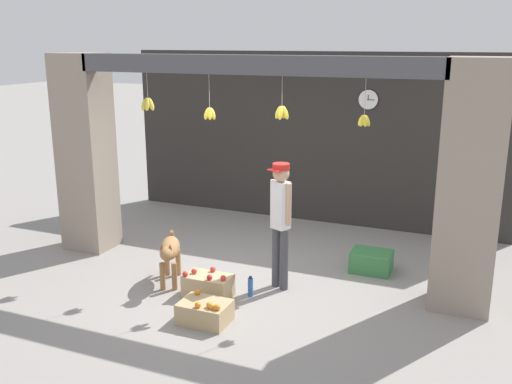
# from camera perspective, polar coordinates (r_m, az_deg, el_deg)

# --- Properties ---
(ground_plane) EXTENTS (60.00, 60.00, 0.00)m
(ground_plane) POSITION_cam_1_polar(r_m,az_deg,el_deg) (7.78, -1.24, -8.78)
(ground_plane) COLOR gray
(shop_back_wall) EXTENTS (6.75, 0.12, 2.96)m
(shop_back_wall) POSITION_cam_1_polar(r_m,az_deg,el_deg) (10.02, 5.54, 5.37)
(shop_back_wall) COLOR #2D2B28
(shop_back_wall) RESTS_ON ground_plane
(shop_pillar_left) EXTENTS (0.70, 0.60, 2.96)m
(shop_pillar_left) POSITION_cam_1_polar(r_m,az_deg,el_deg) (8.98, -16.64, 3.71)
(shop_pillar_left) COLOR gray
(shop_pillar_left) RESTS_ON ground_plane
(shop_pillar_right) EXTENTS (0.70, 0.60, 2.96)m
(shop_pillar_right) POSITION_cam_1_polar(r_m,az_deg,el_deg) (7.01, 20.59, 0.35)
(shop_pillar_right) COLOR gray
(shop_pillar_right) RESTS_ON ground_plane
(storefront_awning) EXTENTS (4.85, 0.24, 0.84)m
(storefront_awning) POSITION_cam_1_polar(r_m,az_deg,el_deg) (7.25, -1.05, 12.41)
(storefront_awning) COLOR #4C4C51
(dog) EXTENTS (0.51, 0.88, 0.67)m
(dog) POSITION_cam_1_polar(r_m,az_deg,el_deg) (7.60, -8.65, -5.88)
(dog) COLOR #9E7042
(dog) RESTS_ON ground_plane
(shopkeeper) EXTENTS (0.32, 0.30, 1.66)m
(shopkeeper) POSITION_cam_1_polar(r_m,az_deg,el_deg) (7.22, 2.47, -2.41)
(shopkeeper) COLOR #424247
(shopkeeper) RESTS_ON ground_plane
(fruit_crate_oranges) EXTENTS (0.57, 0.41, 0.31)m
(fruit_crate_oranges) POSITION_cam_1_polar(r_m,az_deg,el_deg) (6.68, -5.13, -11.84)
(fruit_crate_oranges) COLOR tan
(fruit_crate_oranges) RESTS_ON ground_plane
(fruit_crate_apples) EXTENTS (0.59, 0.35, 0.35)m
(fruit_crate_apples) POSITION_cam_1_polar(r_m,az_deg,el_deg) (7.27, -4.82, -9.31)
(fruit_crate_apples) COLOR tan
(fruit_crate_apples) RESTS_ON ground_plane
(produce_box_green) EXTENTS (0.55, 0.43, 0.29)m
(produce_box_green) POSITION_cam_1_polar(r_m,az_deg,el_deg) (8.16, 11.45, -6.81)
(produce_box_green) COLOR #387A42
(produce_box_green) RESTS_ON ground_plane
(water_bottle) EXTENTS (0.07, 0.07, 0.27)m
(water_bottle) POSITION_cam_1_polar(r_m,az_deg,el_deg) (7.27, -0.56, -9.47)
(water_bottle) COLOR #2D60AD
(water_bottle) RESTS_ON ground_plane
(wall_clock) EXTENTS (0.34, 0.03, 0.34)m
(wall_clock) POSITION_cam_1_polar(r_m,az_deg,el_deg) (9.61, 11.17, 9.06)
(wall_clock) COLOR black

